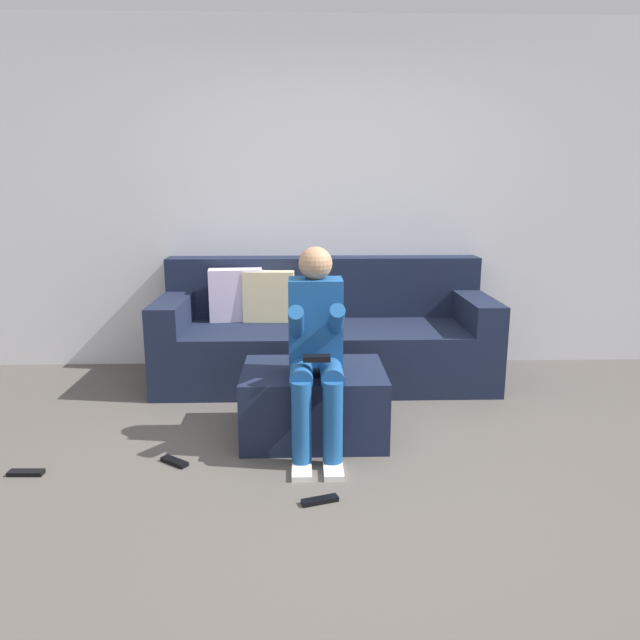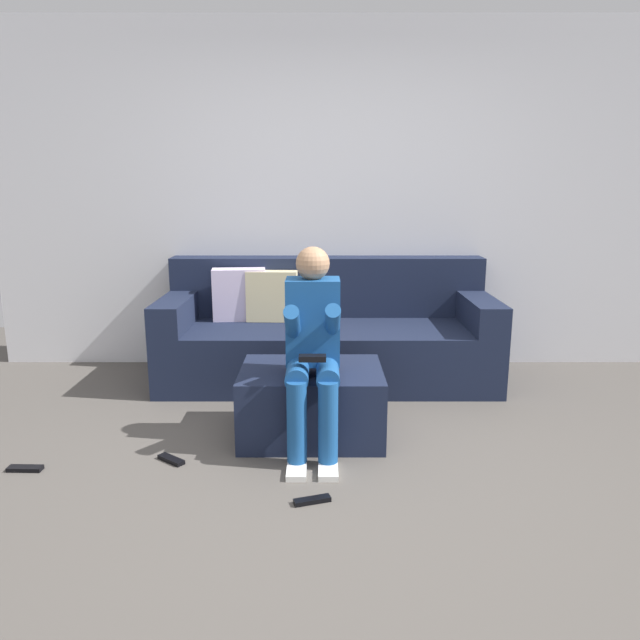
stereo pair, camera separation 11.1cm
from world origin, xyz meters
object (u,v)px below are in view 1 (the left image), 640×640
Objects in this scene: person_seated at (316,342)px; remote_near_ottoman at (320,500)px; remote_by_storage_bin at (175,462)px; couch_sectional at (322,335)px; ottoman at (314,402)px; remote_under_side_table at (26,473)px.

person_seated reaches higher than remote_near_ottoman.
person_seated is 0.97m from remote_by_storage_bin.
person_seated is 0.84m from remote_near_ottoman.
couch_sectional is 2.97× the size of ottoman.
remote_near_ottoman is 0.99× the size of remote_under_side_table.
remote_under_side_table is at bearing -134.74° from remote_by_storage_bin.
person_seated reaches higher than remote_under_side_table.
remote_near_ottoman is at bearing -89.68° from person_seated.
remote_by_storage_bin is (-0.75, -0.18, -0.60)m from person_seated.
person_seated is (-0.08, -1.24, 0.28)m from couch_sectional.
ottoman is at bearing 93.37° from person_seated.
person_seated is at bearing 50.45° from remote_by_storage_bin.
couch_sectional is 14.51× the size of remote_by_storage_bin.
couch_sectional is 1.08m from ottoman.
person_seated is 6.36× the size of remote_under_side_table.
ottoman is (-0.09, -1.07, -0.13)m from couch_sectional.
person_seated is (0.01, -0.17, 0.41)m from ottoman.
remote_under_side_table is at bearing 150.27° from remote_near_ottoman.
ottoman is at bearing 73.29° from remote_near_ottoman.
couch_sectional reaches higher than remote_near_ottoman.
couch_sectional is at bearing 85.31° from ottoman.
remote_near_ottoman and remote_under_side_table have the same top height.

